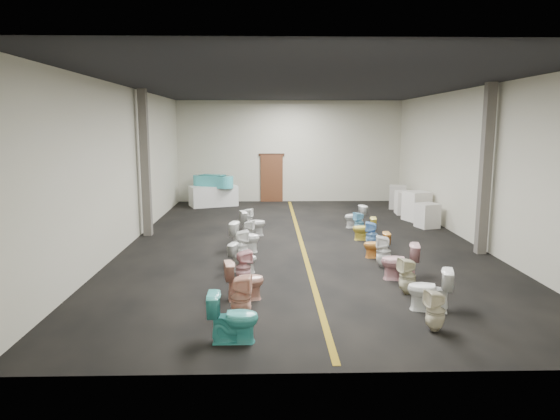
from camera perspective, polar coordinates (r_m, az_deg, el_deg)
The scene contains 37 objects.
floor at distance 14.88m, azimuth 2.40°, elevation -3.60°, with size 16.00×16.00×0.00m, color black.
ceiling at distance 14.53m, azimuth 2.53°, elevation 13.95°, with size 16.00×16.00×0.00m, color black.
wall_back at distance 22.50m, azimuth 1.09°, elevation 6.69°, with size 10.00×10.00×0.00m, color beige.
wall_front at distance 6.63m, azimuth 7.12°, elevation -0.50°, with size 10.00×10.00×0.00m, color beige.
wall_left at distance 15.04m, azimuth -16.97°, elevation 4.81°, with size 16.00×16.00×0.00m, color beige.
wall_right at distance 15.68m, azimuth 21.08°, elevation 4.77°, with size 16.00×16.00×0.00m, color beige.
aisle_stripe at distance 14.88m, azimuth 2.40°, elevation -3.59°, with size 0.12×15.60×0.01m, color #7C6112.
back_door at distance 22.52m, azimuth -0.96°, elevation 3.63°, with size 1.00×0.10×2.10m, color #562D19.
door_frame at distance 22.44m, azimuth -0.96°, elevation 6.35°, with size 1.15×0.08×0.10m, color #331C11.
column_left at distance 15.95m, azimuth -15.15°, elevation 5.15°, with size 0.25×0.25×4.50m, color #59544C.
column_right at distance 14.21m, azimuth 22.44°, elevation 4.24°, with size 0.25×0.25×4.50m, color #59544C.
display_table at distance 21.53m, azimuth -7.62°, elevation 1.61°, with size 1.94×0.97×0.86m, color white.
bathtub at distance 21.45m, azimuth -7.66°, elevation 3.30°, with size 1.76×1.15×0.55m.
appliance_crate_a at distance 17.52m, azimuth 16.49°, elevation -0.61°, with size 0.64×0.64×0.82m, color silver.
appliance_crate_b at distance 18.68m, azimuth 15.34°, elevation 0.43°, with size 0.77×0.77×1.06m, color silver.
appliance_crate_c at distance 19.99m, azimuth 14.21°, elevation 0.82°, with size 0.79×0.79×0.89m, color silver.
appliance_crate_d at distance 21.22m, azimuth 13.29°, elevation 1.45°, with size 0.67×0.67×0.96m, color beige.
toilet_left_0 at distance 8.11m, azimuth -5.37°, elevation -12.12°, with size 0.46×0.80×0.81m, color #3EAEA9.
toilet_left_1 at distance 8.95m, azimuth -4.49°, elevation -9.95°, with size 0.37×0.38×0.82m, color #E4A78F.
toilet_left_2 at distance 9.95m, azimuth -4.10°, elevation -8.03°, with size 0.44×0.77×0.79m, color #D89B86.
toilet_left_3 at distance 10.91m, azimuth -4.21°, elevation -6.54°, with size 0.34×0.34×0.75m, color #D0959B.
toilet_left_4 at distance 11.79m, azimuth -4.22°, elevation -5.48°, with size 0.38×0.66×0.67m, color silver.
toilet_left_5 at distance 12.72m, azimuth -4.48°, elevation -4.07°, with size 0.36×0.37×0.80m, color white.
toilet_left_6 at distance 13.64m, azimuth -4.00°, elevation -3.10°, with size 0.45×0.80×0.81m, color white.
toilet_left_7 at distance 14.55m, azimuth -3.63°, elevation -2.53°, with size 0.31×0.32×0.69m, color white.
toilet_left_8 at distance 15.56m, azimuth -3.12°, elevation -1.52°, with size 0.45×0.78×0.80m, color silver.
toilet_left_9 at distance 16.44m, azimuth -3.75°, elevation -1.05°, with size 0.33×0.33×0.72m, color white.
toilet_right_0 at distance 8.87m, azimuth 17.34°, elevation -10.95°, with size 0.32×0.33×0.71m, color beige.
toilet_right_1 at distance 9.75m, azimuth 16.72°, elevation -8.71°, with size 0.46×0.80×0.81m, color white.
toilet_right_2 at distance 10.58m, azimuth 14.36°, elevation -7.32°, with size 0.34×0.35×0.75m, color beige.
toilet_right_3 at distance 11.47m, azimuth 13.53°, elevation -5.74°, with size 0.47×0.82×0.84m, color #D5999F.
toilet_right_4 at distance 12.38m, azimuth 11.75°, elevation -4.66°, with size 0.35×0.36×0.79m, color white.
toilet_right_5 at distance 13.24m, azimuth 10.97°, elevation -3.94°, with size 0.38×0.66×0.68m, color #EB963B.
toilet_right_6 at distance 14.29m, azimuth 10.44°, elevation -2.79°, with size 0.33×0.34×0.74m, color #75AEE7.
toilet_right_7 at distance 15.18m, azimuth 9.60°, elevation -2.11°, with size 0.39×0.69×0.70m, color #E9D14E.
toilet_right_8 at distance 16.12m, azimuth 9.03°, elevation -1.44°, with size 0.31×0.32×0.69m, color #84CCED.
toilet_right_9 at distance 17.01m, azimuth 8.58°, elevation -0.75°, with size 0.42×0.73×0.75m, color silver.
Camera 1 is at (-0.98, -14.45, 3.41)m, focal length 32.00 mm.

